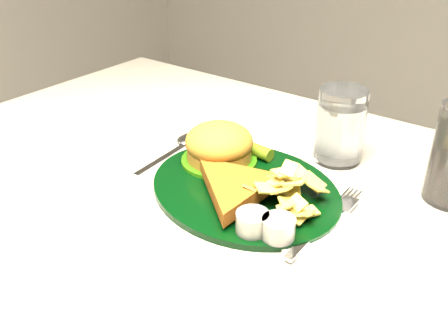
% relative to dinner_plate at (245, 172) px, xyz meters
% --- Properties ---
extents(dinner_plate, '(0.36, 0.32, 0.07)m').
position_rel_dinner_plate_xyz_m(dinner_plate, '(0.00, 0.00, 0.00)').
color(dinner_plate, black).
rests_on(dinner_plate, table).
extents(water_glass, '(0.08, 0.08, 0.12)m').
position_rel_dinner_plate_xyz_m(water_glass, '(0.06, 0.18, 0.03)').
color(water_glass, white).
rests_on(water_glass, table).
extents(fork_napkin, '(0.14, 0.18, 0.01)m').
position_rel_dinner_plate_xyz_m(fork_napkin, '(0.13, -0.03, -0.03)').
color(fork_napkin, white).
rests_on(fork_napkin, table).
extents(spoon, '(0.06, 0.17, 0.01)m').
position_rel_dinner_plate_xyz_m(spoon, '(-0.16, -0.00, -0.03)').
color(spoon, silver).
rests_on(spoon, table).
extents(ramekin, '(0.04, 0.04, 0.03)m').
position_rel_dinner_plate_xyz_m(ramekin, '(-0.31, 0.08, -0.02)').
color(ramekin, white).
rests_on(ramekin, table).
extents(wrapped_straw, '(0.19, 0.09, 0.01)m').
position_rel_dinner_plate_xyz_m(wrapped_straw, '(-0.04, 0.13, -0.03)').
color(wrapped_straw, white).
rests_on(wrapped_straw, table).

